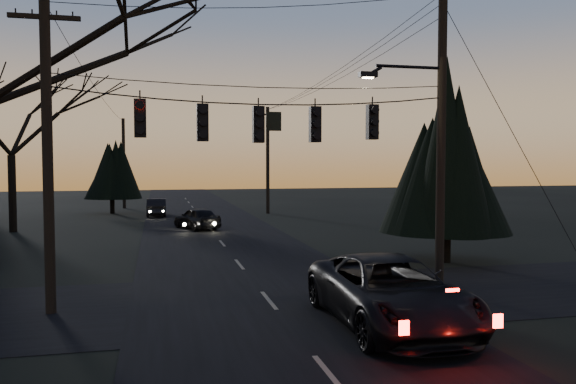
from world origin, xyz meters
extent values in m
cube|color=black|center=(0.00, 20.00, 0.01)|extent=(8.00, 120.00, 0.02)
cube|color=black|center=(0.00, 10.00, 0.01)|extent=(60.00, 7.00, 0.02)
cylinder|color=black|center=(-0.25, 10.00, 6.10)|extent=(11.50, 0.04, 0.04)
cylinder|color=black|center=(8.32, 14.65, 0.80)|extent=(0.36, 0.36, 1.60)
cone|color=black|center=(8.32, 14.65, 4.48)|extent=(4.01, 4.01, 6.56)
cylinder|color=black|center=(-11.41, 29.57, 2.26)|extent=(0.44, 0.44, 4.51)
cylinder|color=black|center=(-6.65, 40.78, 0.80)|extent=(0.36, 0.36, 1.60)
cone|color=black|center=(-6.65, 40.78, 3.29)|extent=(3.43, 3.43, 4.19)
imported|color=black|center=(2.43, 6.79, 0.85)|extent=(2.83, 6.12, 1.70)
imported|color=black|center=(-0.80, 28.50, 0.67)|extent=(2.97, 4.23, 1.34)
imported|color=black|center=(-3.20, 37.75, 0.66)|extent=(1.44, 4.02, 1.32)
camera|label=1|loc=(-3.19, -6.02, 4.07)|focal=35.00mm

